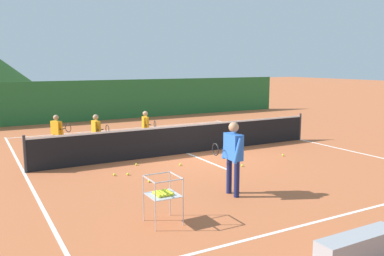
% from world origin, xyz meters
% --- Properties ---
extents(ground_plane, '(120.00, 120.00, 0.00)m').
position_xyz_m(ground_plane, '(0.00, 0.00, 0.00)').
color(ground_plane, '#BC6038').
extents(line_baseline_near, '(10.22, 0.08, 0.01)m').
position_xyz_m(line_baseline_near, '(0.00, -6.44, 0.00)').
color(line_baseline_near, white).
rests_on(line_baseline_near, ground).
extents(line_baseline_far, '(10.22, 0.08, 0.01)m').
position_xyz_m(line_baseline_far, '(0.00, 5.96, 0.00)').
color(line_baseline_far, white).
rests_on(line_baseline_far, ground).
extents(line_sideline_west, '(0.08, 12.40, 0.01)m').
position_xyz_m(line_sideline_west, '(-5.11, 0.00, 0.00)').
color(line_sideline_west, white).
rests_on(line_sideline_west, ground).
extents(line_sideline_east, '(0.08, 12.40, 0.01)m').
position_xyz_m(line_sideline_east, '(5.11, 0.00, 0.00)').
color(line_sideline_east, white).
rests_on(line_sideline_east, ground).
extents(line_service_center, '(0.08, 5.23, 0.01)m').
position_xyz_m(line_service_center, '(0.00, 0.00, 0.00)').
color(line_service_center, white).
rests_on(line_service_center, ground).
extents(tennis_net, '(10.20, 0.08, 1.05)m').
position_xyz_m(tennis_net, '(0.00, 0.00, 0.50)').
color(tennis_net, '#333338').
rests_on(tennis_net, ground).
extents(instructor, '(0.43, 0.78, 1.69)m').
position_xyz_m(instructor, '(-1.16, -4.34, 1.02)').
color(instructor, '#191E4C').
rests_on(instructor, ground).
extents(student_0, '(0.62, 0.53, 1.30)m').
position_xyz_m(student_0, '(-3.79, 2.11, 0.78)').
color(student_0, silver).
rests_on(student_0, ground).
extents(student_1, '(0.45, 0.62, 1.34)m').
position_xyz_m(student_1, '(-2.70, 1.27, 0.81)').
color(student_1, silver).
rests_on(student_1, ground).
extents(student_2, '(0.42, 0.68, 1.32)m').
position_xyz_m(student_2, '(-0.83, 1.59, 0.79)').
color(student_2, black).
rests_on(student_2, ground).
extents(ball_cart, '(0.58, 0.58, 0.90)m').
position_xyz_m(ball_cart, '(-3.24, -5.07, 0.58)').
color(ball_cart, '#B7B7BC').
rests_on(ball_cart, ground).
extents(tennis_ball_0, '(0.07, 0.07, 0.07)m').
position_xyz_m(tennis_ball_0, '(-0.98, -1.38, 0.03)').
color(tennis_ball_0, yellow).
rests_on(tennis_ball_0, ground).
extents(tennis_ball_1, '(0.07, 0.07, 0.07)m').
position_xyz_m(tennis_ball_1, '(-2.10, -0.72, 0.03)').
color(tennis_ball_1, yellow).
rests_on(tennis_ball_1, ground).
extents(tennis_ball_2, '(0.07, 0.07, 0.07)m').
position_xyz_m(tennis_ball_2, '(2.52, -1.89, 0.03)').
color(tennis_ball_2, yellow).
rests_on(tennis_ball_2, ground).
extents(tennis_ball_4, '(0.07, 0.07, 0.07)m').
position_xyz_m(tennis_ball_4, '(-2.69, -1.62, 0.03)').
color(tennis_ball_4, yellow).
rests_on(tennis_ball_4, ground).
extents(tennis_ball_5, '(0.07, 0.07, 0.07)m').
position_xyz_m(tennis_ball_5, '(-2.44, -2.49, 0.03)').
color(tennis_ball_5, yellow).
rests_on(tennis_ball_5, ground).
extents(tennis_ball_6, '(0.07, 0.07, 0.07)m').
position_xyz_m(tennis_ball_6, '(-3.02, -1.49, 0.03)').
color(tennis_ball_6, yellow).
rests_on(tennis_ball_6, ground).
extents(tennis_ball_7, '(0.07, 0.07, 0.07)m').
position_xyz_m(tennis_ball_7, '(0.56, -2.36, 0.03)').
color(tennis_ball_7, yellow).
rests_on(tennis_ball_7, ground).
extents(windscreen_fence, '(22.49, 0.08, 2.13)m').
position_xyz_m(windscreen_fence, '(0.00, 9.37, 1.07)').
color(windscreen_fence, '#286B33').
rests_on(windscreen_fence, ground).
extents(courtside_bench, '(1.50, 0.36, 0.46)m').
position_xyz_m(courtside_bench, '(-1.34, -7.90, 0.23)').
color(courtside_bench, '#99999E').
rests_on(courtside_bench, ground).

